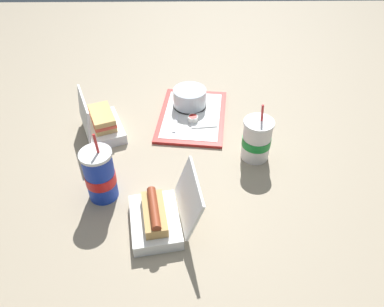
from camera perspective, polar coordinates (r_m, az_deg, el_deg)
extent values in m
plane|color=gray|center=(1.31, -0.39, -1.52)|extent=(3.20, 3.20, 0.00)
cube|color=red|center=(1.52, 0.18, 5.73)|extent=(0.40, 0.30, 0.01)
cube|color=white|center=(1.51, 0.18, 5.93)|extent=(0.35, 0.26, 0.00)
cylinder|color=black|center=(1.56, -0.20, 7.42)|extent=(0.14, 0.14, 0.01)
cylinder|color=#512D19|center=(1.55, -0.20, 8.28)|extent=(0.10, 0.10, 0.05)
cylinder|color=silver|center=(1.54, -0.20, 8.60)|extent=(0.14, 0.14, 0.07)
cylinder|color=white|center=(1.47, 0.30, 5.31)|extent=(0.04, 0.04, 0.02)
cylinder|color=#9E140F|center=(1.46, 0.31, 5.62)|extent=(0.03, 0.03, 0.01)
cube|color=white|center=(1.48, 1.79, 5.14)|extent=(0.11, 0.11, 0.00)
cube|color=white|center=(1.46, -2.38, 4.58)|extent=(0.11, 0.02, 0.00)
cube|color=white|center=(1.11, -5.42, -10.29)|extent=(0.22, 0.17, 0.04)
cube|color=white|center=(1.05, -0.46, -6.69)|extent=(0.20, 0.09, 0.13)
cube|color=tan|center=(1.08, -5.54, -9.10)|extent=(0.16, 0.09, 0.03)
cylinder|color=brown|center=(1.07, -5.62, -8.29)|extent=(0.15, 0.05, 0.03)
cylinder|color=yellow|center=(1.06, -5.66, -7.97)|extent=(0.13, 0.03, 0.01)
cube|color=white|center=(1.47, -13.08, 3.82)|extent=(0.24, 0.19, 0.04)
cube|color=white|center=(1.42, -15.97, 5.90)|extent=(0.20, 0.10, 0.13)
cube|color=tan|center=(1.45, -13.26, 4.76)|extent=(0.16, 0.12, 0.02)
cube|color=#D64C38|center=(1.44, -13.36, 5.27)|extent=(0.17, 0.13, 0.01)
cube|color=tan|center=(1.43, -13.46, 5.79)|extent=(0.16, 0.12, 0.02)
cylinder|color=white|center=(1.31, 9.97, 1.95)|extent=(0.10, 0.10, 0.14)
cylinder|color=#198C33|center=(1.31, 9.96, 1.89)|extent=(0.10, 0.10, 0.03)
cylinder|color=white|center=(1.26, 10.37, 4.63)|extent=(0.10, 0.10, 0.01)
cylinder|color=red|center=(1.25, 10.84, 6.11)|extent=(0.01, 0.01, 0.06)
cylinder|color=#1938B7|center=(1.17, -13.62, -3.38)|extent=(0.09, 0.09, 0.17)
cylinder|color=red|center=(1.18, -13.57, -3.61)|extent=(0.09, 0.09, 0.04)
cylinder|color=white|center=(1.12, -14.33, -0.11)|extent=(0.10, 0.10, 0.01)
cylinder|color=red|center=(1.10, -14.22, 1.50)|extent=(0.02, 0.01, 0.06)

